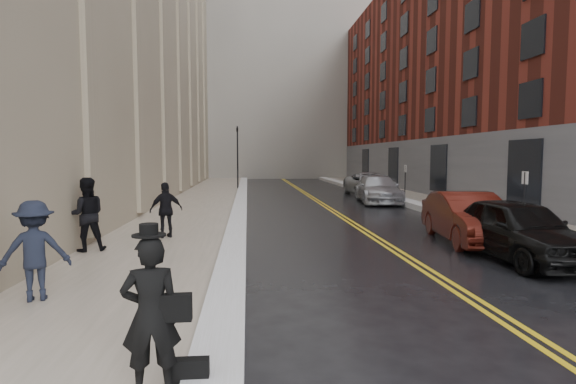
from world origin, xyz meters
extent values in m
plane|color=black|center=(0.00, 0.00, 0.00)|extent=(160.00, 160.00, 0.00)
cube|color=gray|center=(-4.50, 16.00, 0.07)|extent=(4.00, 64.00, 0.15)
cube|color=gray|center=(9.00, 16.00, 0.07)|extent=(3.00, 64.00, 0.15)
cube|color=gold|center=(2.38, 16.00, 0.00)|extent=(0.12, 64.00, 0.01)
cube|color=gold|center=(2.62, 16.00, 0.00)|extent=(0.12, 64.00, 0.01)
cube|color=white|center=(-2.20, 16.00, 0.13)|extent=(0.70, 60.80, 0.26)
cube|color=white|center=(7.15, 16.00, 0.15)|extent=(0.85, 60.80, 0.30)
cube|color=maroon|center=(17.50, 23.00, 9.00)|extent=(14.00, 50.00, 18.00)
cube|color=slate|center=(14.00, 66.00, 22.00)|extent=(22.00, 18.00, 44.00)
cylinder|color=black|center=(-2.60, 30.00, 2.60)|extent=(0.12, 0.12, 5.20)
imported|color=black|center=(-2.60, 30.00, 4.60)|extent=(0.18, 0.15, 0.90)
cylinder|color=black|center=(7.90, 8.00, 1.10)|extent=(0.06, 0.06, 2.20)
cube|color=white|center=(7.90, 8.00, 2.00)|extent=(0.02, 0.35, 0.45)
cylinder|color=black|center=(7.90, 20.00, 1.10)|extent=(0.06, 0.06, 2.20)
cube|color=white|center=(7.90, 20.00, 2.00)|extent=(0.02, 0.35, 0.45)
imported|color=black|center=(5.32, 4.26, 0.82)|extent=(2.11, 4.89, 1.64)
imported|color=#42120B|center=(5.20, 6.72, 0.80)|extent=(2.27, 5.03, 1.60)
imported|color=#B3B5BC|center=(5.95, 19.17, 0.80)|extent=(2.82, 5.75, 1.61)
imported|color=#A9ADB2|center=(6.80, 24.05, 0.81)|extent=(2.78, 5.89, 1.62)
imported|color=black|center=(-2.85, -2.04, 1.02)|extent=(0.69, 0.50, 1.75)
imported|color=black|center=(-6.20, 5.73, 1.16)|extent=(1.19, 1.07, 2.03)
imported|color=black|center=(-5.62, 1.44, 1.06)|extent=(1.32, 1.00, 1.81)
imported|color=black|center=(-4.40, 7.64, 1.04)|extent=(1.13, 0.82, 1.78)
camera|label=1|loc=(-1.79, -6.90, 2.74)|focal=28.00mm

